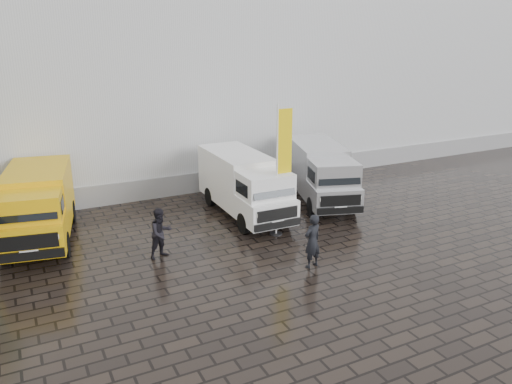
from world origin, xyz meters
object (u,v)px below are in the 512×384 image
Objects in this scene: flagpole at (281,163)px; person_front at (312,241)px; van_yellow at (38,208)px; wheelie_bin at (342,166)px; van_silver at (321,174)px; person_tent at (161,233)px; van_white at (244,186)px.

flagpole is 3.67m from person_front.
van_yellow reaches higher than wheelie_bin.
person_tent is (-8.48, -2.70, -0.41)m from van_silver.
wheelie_bin is 0.54× the size of person_tent.
wheelie_bin is at bearing 19.53° from van_yellow.
van_silver is at bearing -155.06° from wheelie_bin.
person_tent is at bearing -32.94° from van_yellow.
van_yellow is 16.17m from wheelie_bin.
person_tent is (-4.48, -2.59, -0.40)m from van_white.
flagpole is 2.84× the size of person_tent.
van_silver is 5.11m from wheelie_bin.
van_white is 6.17× the size of wheelie_bin.
flagpole is at bearing -18.38° from person_tent.
van_silver reaches higher than person_front.
van_white is at bearing 4.03° from van_yellow.
flagpole reaches higher than van_yellow.
person_tent is (3.72, -3.51, -0.42)m from van_yellow.
van_white is 1.00× the size of van_silver.
person_tent reaches higher than wheelie_bin.
van_white is at bearing 97.64° from flagpole.
van_yellow reaches higher than van_silver.
van_yellow is at bearing 118.10° from person_tent.
person_tent is at bearing -48.42° from person_front.
van_white reaches higher than wheelie_bin.
van_white is at bearing -172.87° from wheelie_bin.
flagpole reaches higher than person_front.
van_silver is at bearing -0.89° from person_tent.
van_yellow is 0.95× the size of van_white.
wheelie_bin is 13.66m from person_tent.
wheelie_bin is at bearing 39.26° from flagpole.
person_tent is at bearing -144.54° from van_silver.
person_tent is at bearing -149.11° from van_white.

